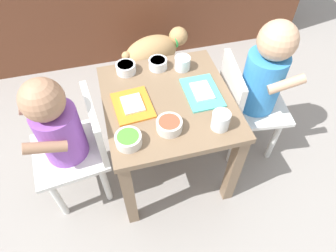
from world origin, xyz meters
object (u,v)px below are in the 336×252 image
at_px(veggie_bowl_near, 158,63).
at_px(cereal_bowl_right_side, 169,125).
at_px(dog, 154,52).
at_px(food_tray_right, 202,91).
at_px(seated_child_right, 261,79).
at_px(seated_child_left, 62,130).
at_px(water_cup_right, 182,64).
at_px(dining_table, 168,115).
at_px(veggie_bowl_far, 126,68).
at_px(cereal_bowl_left_side, 128,139).
at_px(water_cup_left, 220,121).
at_px(food_tray_left, 132,104).

distance_m(veggie_bowl_near, cereal_bowl_right_side, 0.34).
height_order(dog, veggie_bowl_near, veggie_bowl_near).
bearing_deg(food_tray_right, seated_child_right, 5.92).
distance_m(seated_child_right, cereal_bowl_right_side, 0.48).
xyz_separation_m(seated_child_left, dog, (0.49, 0.67, -0.22)).
bearing_deg(water_cup_right, veggie_bowl_near, 162.83).
height_order(veggie_bowl_near, cereal_bowl_right_side, same).
height_order(food_tray_right, water_cup_right, water_cup_right).
bearing_deg(dining_table, seated_child_right, 4.49).
height_order(water_cup_right, veggie_bowl_far, water_cup_right).
bearing_deg(cereal_bowl_left_side, cereal_bowl_right_side, 10.01).
bearing_deg(water_cup_left, seated_child_left, 163.99).
relative_size(seated_child_left, water_cup_right, 10.02).
bearing_deg(veggie_bowl_far, water_cup_left, -54.35).
distance_m(dining_table, dog, 0.68).
bearing_deg(dog, water_cup_right, -87.49).
height_order(seated_child_right, cereal_bowl_left_side, seated_child_right).
bearing_deg(dining_table, water_cup_left, -51.10).
bearing_deg(food_tray_left, cereal_bowl_left_side, -104.13).
bearing_deg(water_cup_left, dog, 94.09).
xyz_separation_m(food_tray_right, cereal_bowl_right_side, (-0.17, -0.15, 0.02)).
xyz_separation_m(food_tray_right, water_cup_right, (-0.03, 0.16, 0.02)).
bearing_deg(food_tray_left, food_tray_right, 0.00).
distance_m(dog, food_tray_left, 0.73).
bearing_deg(veggie_bowl_far, food_tray_left, -92.75).
xyz_separation_m(seated_child_left, water_cup_right, (0.51, 0.18, 0.06)).
xyz_separation_m(seated_child_left, veggie_bowl_near, (0.42, 0.21, 0.06)).
xyz_separation_m(dog, food_tray_left, (-0.22, -0.64, 0.26)).
relative_size(food_tray_right, cereal_bowl_right_side, 2.06).
distance_m(dining_table, veggie_bowl_far, 0.26).
bearing_deg(seated_child_left, veggie_bowl_near, 27.16).
bearing_deg(cereal_bowl_left_side, dog, 72.06).
bearing_deg(food_tray_left, dog, 71.07).
relative_size(water_cup_left, water_cup_right, 1.02).
xyz_separation_m(cereal_bowl_right_side, cereal_bowl_left_side, (-0.15, -0.03, -0.00)).
bearing_deg(cereal_bowl_right_side, dog, 81.64).
distance_m(food_tray_right, cereal_bowl_right_side, 0.22).
bearing_deg(seated_child_left, dog, 53.60).
distance_m(dog, veggie_bowl_far, 0.57).
height_order(food_tray_left, food_tray_right, same).
xyz_separation_m(water_cup_left, cereal_bowl_right_side, (-0.18, 0.04, -0.01)).
bearing_deg(veggie_bowl_near, water_cup_left, -69.89).
height_order(dining_table, cereal_bowl_right_side, cereal_bowl_right_side).
relative_size(cereal_bowl_left_side, veggie_bowl_far, 1.10).
bearing_deg(cereal_bowl_left_side, dining_table, 42.93).
relative_size(seated_child_right, cereal_bowl_right_side, 7.68).
relative_size(food_tray_right, veggie_bowl_near, 2.45).
bearing_deg(seated_child_right, food_tray_left, -177.05).
xyz_separation_m(seated_child_left, food_tray_right, (0.55, 0.02, 0.04)).
xyz_separation_m(dining_table, dog, (0.08, 0.65, -0.17)).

